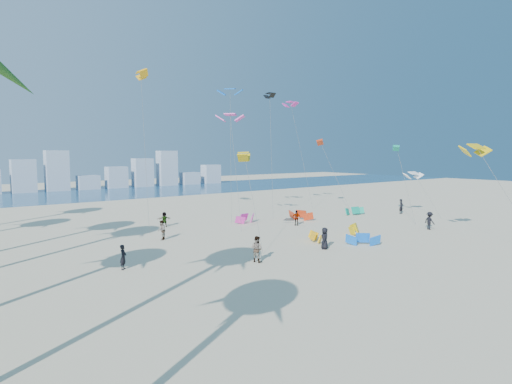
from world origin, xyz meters
TOP-DOWN VIEW (x-y plane):
  - ground at (0.00, 0.00)m, footprint 220.00×220.00m
  - ocean at (0.00, 72.00)m, footprint 220.00×220.00m
  - kitesurfer_near at (-9.23, 14.81)m, footprint 0.70×0.74m
  - kitesurfer_mid at (-0.83, 10.89)m, footprint 0.97×1.10m
  - kitesurfers_far at (10.31, 18.10)m, footprint 32.75×19.18m
  - grounded_kites at (13.38, 18.58)m, footprint 18.55×17.84m
  - flying_kites at (13.31, 22.62)m, footprint 33.66×35.08m
  - distant_skyline at (-1.19, 82.00)m, footprint 85.00×3.00m

SIDE VIEW (x-z plane):
  - ground at x=0.00m, z-range 0.00..0.00m
  - ocean at x=0.00m, z-range 0.01..0.01m
  - grounded_kites at x=13.38m, z-range -0.04..0.98m
  - kitesurfer_near at x=-9.23m, z-range 0.00..1.69m
  - kitesurfers_far at x=10.31m, z-range -0.08..1.84m
  - kitesurfer_mid at x=-0.83m, z-range 0.00..1.90m
  - distant_skyline at x=-1.19m, z-range -1.11..7.29m
  - flying_kites at x=13.31m, z-range 2.72..20.05m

